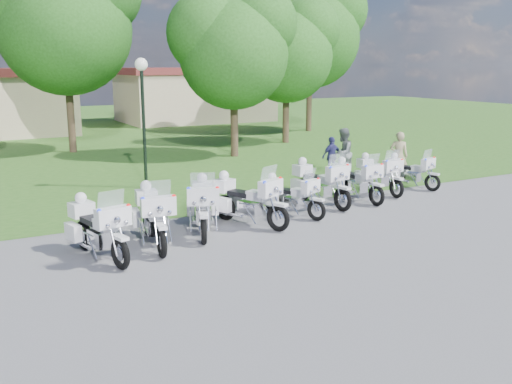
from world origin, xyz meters
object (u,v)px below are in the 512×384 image
bystander_b (343,153)px  motorcycle_4 (291,195)px  motorcycle_7 (378,174)px  motorcycle_3 (246,199)px  bystander_c (332,156)px  motorcycle_0 (97,227)px  motorcycle_6 (356,179)px  motorcycle_5 (319,182)px  lamp_post (142,92)px  bystander_a (399,156)px  motorcycle_2 (203,205)px  motorcycle_1 (152,215)px  motorcycle_8 (410,171)px

bystander_b → motorcycle_4: bearing=6.3°
motorcycle_4 → motorcycle_7: (4.27, 1.21, 0.05)m
motorcycle_3 → bystander_b: bearing=-170.7°
motorcycle_3 → bystander_c: motorcycle_3 is taller
motorcycle_0 → bystander_c: motorcycle_0 is taller
motorcycle_6 → motorcycle_5: bearing=-2.9°
motorcycle_0 → bystander_b: bystander_b is taller
bystander_c → motorcycle_3: bearing=33.6°
lamp_post → bystander_a: size_ratio=2.46×
motorcycle_0 → bystander_c: 11.80m
motorcycle_0 → bystander_a: 12.69m
lamp_post → bystander_a: bearing=-20.0°
motorcycle_5 → bystander_b: (3.28, 3.14, 0.25)m
motorcycle_3 → motorcycle_4: 1.59m
motorcycle_0 → motorcycle_5: (7.27, 1.79, 0.01)m
motorcycle_2 → bystander_b: 8.72m
motorcycle_4 → motorcycle_1: bearing=-13.0°
motorcycle_1 → bystander_a: size_ratio=1.41×
motorcycle_0 → bystander_b: (10.56, 4.93, 0.26)m
motorcycle_0 → bystander_a: bystander_a is taller
motorcycle_7 → bystander_a: size_ratio=1.27×
motorcycle_0 → motorcycle_6: 8.89m
motorcycle_0 → motorcycle_5: motorcycle_5 is taller
motorcycle_4 → motorcycle_6: bearing=171.3°
motorcycle_4 → lamp_post: size_ratio=0.45×
motorcycle_0 → motorcycle_8: motorcycle_0 is taller
motorcycle_2 → motorcycle_8: size_ratio=1.17×
motorcycle_2 → motorcycle_7: bearing=-145.5°
bystander_b → lamp_post: bearing=-47.4°
lamp_post → bystander_a: lamp_post is taller
motorcycle_8 → bystander_a: (0.55, 1.22, 0.32)m
bystander_a → bystander_c: bystander_a is taller
motorcycle_6 → lamp_post: size_ratio=0.53×
motorcycle_1 → bystander_c: bearing=-142.3°
motorcycle_1 → motorcycle_5: bearing=-158.2°
motorcycle_0 → bystander_a: bearing=-176.2°
motorcycle_2 → bystander_c: motorcycle_2 is taller
lamp_post → motorcycle_6: bearing=-43.1°
motorcycle_5 → motorcycle_7: motorcycle_5 is taller
motorcycle_4 → motorcycle_2: bearing=-15.8°
motorcycle_8 → bystander_c: size_ratio=1.35×
bystander_c → lamp_post: bearing=-13.8°
motorcycle_0 → motorcycle_6: size_ratio=1.04×
motorcycle_6 → motorcycle_8: bearing=-170.3°
motorcycle_5 → motorcycle_4: bearing=18.2°
motorcycle_8 → bystander_a: bystander_a is taller
motorcycle_7 → bystander_c: bearing=-95.5°
bystander_c → motorcycle_2: bearing=29.0°
motorcycle_0 → motorcycle_4: (5.79, 1.07, -0.10)m
motorcycle_1 → motorcycle_2: motorcycle_1 is taller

